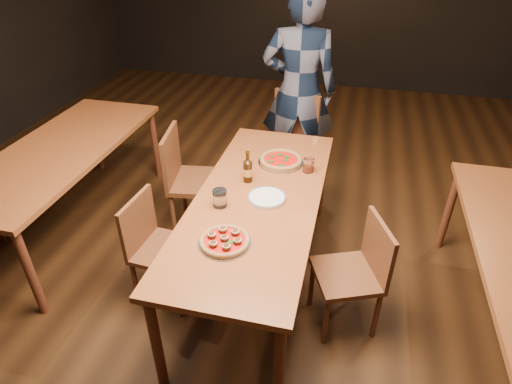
% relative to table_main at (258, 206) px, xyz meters
% --- Properties ---
extents(ground, '(9.00, 9.00, 0.00)m').
position_rel_table_main_xyz_m(ground, '(0.00, 0.00, -0.68)').
color(ground, black).
extents(room_shell, '(9.00, 9.00, 9.00)m').
position_rel_table_main_xyz_m(room_shell, '(0.00, 0.00, 1.18)').
color(room_shell, black).
rests_on(room_shell, ground).
extents(table_main, '(0.80, 2.00, 0.75)m').
position_rel_table_main_xyz_m(table_main, '(0.00, 0.00, 0.00)').
color(table_main, maroon).
rests_on(table_main, ground).
extents(table_left, '(0.80, 2.00, 0.75)m').
position_rel_table_main_xyz_m(table_left, '(-1.70, 0.30, 0.00)').
color(table_left, maroon).
rests_on(table_left, ground).
extents(chair_main_nw, '(0.41, 0.41, 0.82)m').
position_rel_table_main_xyz_m(chair_main_nw, '(-0.58, -0.27, -0.27)').
color(chair_main_nw, '#572F17').
rests_on(chair_main_nw, ground).
extents(chair_main_sw, '(0.50, 0.50, 0.94)m').
position_rel_table_main_xyz_m(chair_main_sw, '(-0.63, 0.52, -0.21)').
color(chair_main_sw, '#572F17').
rests_on(chair_main_sw, ground).
extents(chair_main_e, '(0.50, 0.50, 0.82)m').
position_rel_table_main_xyz_m(chair_main_e, '(0.63, -0.22, -0.27)').
color(chair_main_e, '#572F17').
rests_on(chair_main_e, ground).
extents(chair_end, '(0.57, 0.57, 0.98)m').
position_rel_table_main_xyz_m(chair_end, '(-0.04, 1.28, -0.19)').
color(chair_end, '#572F17').
rests_on(chair_end, ground).
extents(pizza_meatball, '(0.30, 0.30, 0.06)m').
position_rel_table_main_xyz_m(pizza_meatball, '(-0.07, -0.50, 0.09)').
color(pizza_meatball, '#B7B7BF').
rests_on(pizza_meatball, table_main).
extents(pizza_margherita, '(0.34, 0.34, 0.04)m').
position_rel_table_main_xyz_m(pizza_margherita, '(0.06, 0.49, 0.09)').
color(pizza_margherita, '#B7B7BF').
rests_on(pizza_margherita, table_main).
extents(plate_stack, '(0.25, 0.25, 0.02)m').
position_rel_table_main_xyz_m(plate_stack, '(0.06, -0.02, 0.08)').
color(plate_stack, white).
rests_on(plate_stack, table_main).
extents(beer_bottle, '(0.06, 0.06, 0.22)m').
position_rel_table_main_xyz_m(beer_bottle, '(-0.11, 0.17, 0.15)').
color(beer_bottle, black).
rests_on(beer_bottle, table_main).
extents(water_glass, '(0.09, 0.09, 0.11)m').
position_rel_table_main_xyz_m(water_glass, '(-0.21, -0.15, 0.13)').
color(water_glass, white).
rests_on(water_glass, table_main).
extents(amber_glass, '(0.08, 0.08, 0.10)m').
position_rel_table_main_xyz_m(amber_glass, '(0.27, 0.41, 0.12)').
color(amber_glass, '#993211').
rests_on(amber_glass, table_main).
extents(diner, '(0.73, 0.52, 1.88)m').
position_rel_table_main_xyz_m(diner, '(0.03, 1.49, 0.26)').
color(diner, black).
rests_on(diner, ground).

